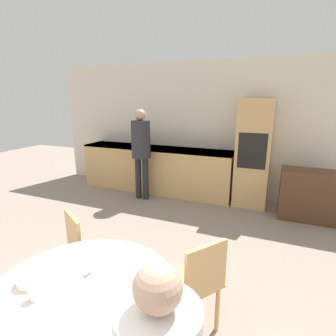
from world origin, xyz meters
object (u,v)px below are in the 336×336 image
at_px(chair_far_left, 64,255).
at_px(bowl_near, 31,280).
at_px(chair_far_right, 197,282).
at_px(sideboard, 311,195).
at_px(person_standing, 141,145).
at_px(oven_unit, 253,153).
at_px(cup, 34,294).
at_px(dining_table, 86,317).

distance_m(chair_far_left, bowl_near, 0.75).
bearing_deg(chair_far_right, sideboard, -165.37).
relative_size(chair_far_right, person_standing, 0.50).
bearing_deg(oven_unit, person_standing, -165.05).
relative_size(sideboard, chair_far_left, 1.07).
xyz_separation_m(chair_far_left, cup, (0.48, -0.70, 0.29)).
xyz_separation_m(oven_unit, dining_table, (-0.69, -3.70, -0.43)).
bearing_deg(person_standing, cup, -72.23).
distance_m(dining_table, chair_far_left, 0.85).
bearing_deg(person_standing, dining_table, -68.06).
bearing_deg(chair_far_right, person_standing, -108.13).
distance_m(dining_table, bowl_near, 0.43).
xyz_separation_m(sideboard, chair_far_left, (-2.31, -2.87, 0.09)).
xyz_separation_m(person_standing, bowl_near, (0.94, -3.27, -0.29)).
bearing_deg(chair_far_left, chair_far_right, 37.07).
relative_size(oven_unit, sideboard, 2.05).
distance_m(person_standing, bowl_near, 3.41).
bearing_deg(bowl_near, sideboard, 60.48).
bearing_deg(dining_table, sideboard, 64.24).
distance_m(dining_table, chair_far_right, 0.85).
height_order(dining_table, bowl_near, bowl_near).
relative_size(dining_table, chair_far_right, 1.36).
height_order(sideboard, person_standing, person_standing).
bearing_deg(bowl_near, cup, -34.37).
relative_size(person_standing, bowl_near, 10.07).
bearing_deg(oven_unit, chair_far_right, -92.27).
relative_size(dining_table, person_standing, 0.69).
distance_m(chair_far_right, bowl_near, 1.19).
bearing_deg(dining_table, oven_unit, 79.47).
bearing_deg(chair_far_left, cup, -24.34).
bearing_deg(dining_table, chair_far_left, 142.69).
distance_m(oven_unit, bowl_near, 3.93).
relative_size(oven_unit, cup, 25.02).
bearing_deg(chair_far_right, bowl_near, -15.16).
distance_m(oven_unit, cup, 3.99).
xyz_separation_m(chair_far_left, bowl_near, (0.34, -0.61, 0.28)).
xyz_separation_m(oven_unit, cup, (-0.89, -3.88, -0.17)).
bearing_deg(bowl_near, chair_far_left, 119.15).
height_order(chair_far_right, cup, chair_far_right).
relative_size(sideboard, person_standing, 0.54).
xyz_separation_m(dining_table, person_standing, (-1.28, 3.17, 0.54)).
bearing_deg(chair_far_right, oven_unit, -146.41).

